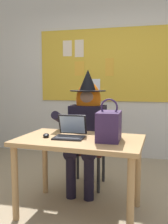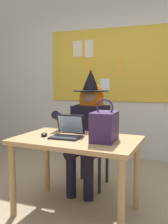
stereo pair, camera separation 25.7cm
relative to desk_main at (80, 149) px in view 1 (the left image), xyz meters
name	(u,v)px [view 1 (the left image)]	position (x,y,z in m)	size (l,w,h in m)	color
ground_plane	(77,219)	(0.00, -0.12, -0.63)	(24.00, 24.00, 0.00)	tan
wall_back_bulletin	(110,70)	(0.00, 1.97, 0.84)	(5.34, 2.16, 2.92)	silver
desk_main	(80,149)	(0.00, 0.00, 0.00)	(1.20, 0.79, 0.73)	tan
chair_at_desk	(89,143)	(-0.07, 0.72, -0.11)	(0.42, 0.42, 0.91)	#4C1E19
person_costumed	(87,122)	(-0.07, 0.59, 0.17)	(0.59, 0.68, 1.41)	black
laptop	(70,132)	(-0.10, 0.02, 0.15)	(0.28, 0.28, 0.21)	black
computer_mouse	(46,135)	(-0.32, -0.03, 0.12)	(0.06, 0.10, 0.03)	black
handbag	(109,126)	(0.28, -0.02, 0.24)	(0.20, 0.30, 0.38)	#38234C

